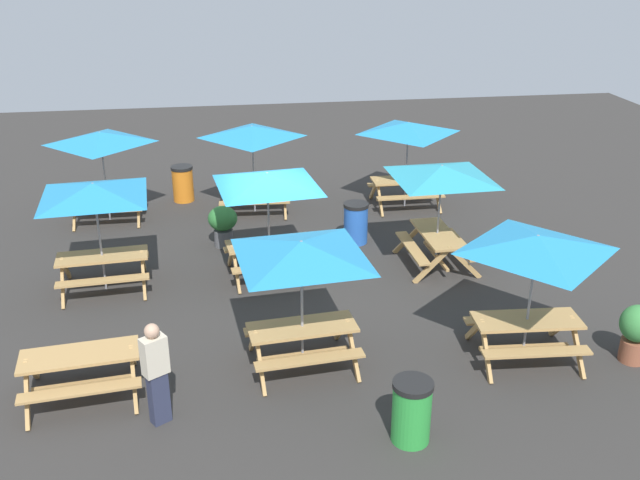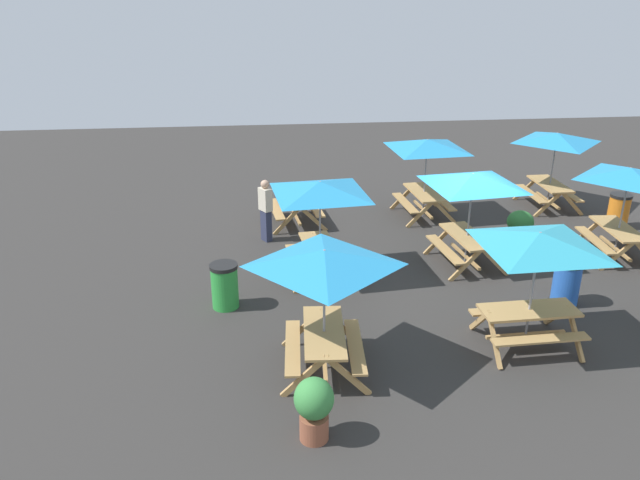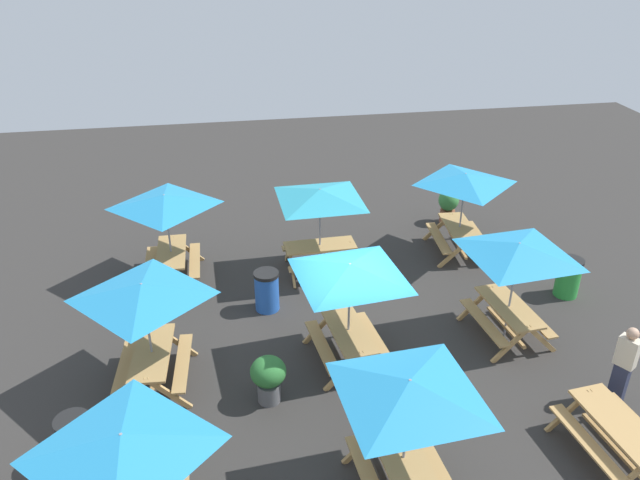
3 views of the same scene
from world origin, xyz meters
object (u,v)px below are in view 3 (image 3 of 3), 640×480
Objects in this scene: picnic_table_4 at (409,396)px; picnic_table_6 at (124,451)px; picnic_table_7 at (165,207)px; picnic_table_8 at (465,185)px; picnic_table_2 at (320,201)px; potted_plant_1 at (448,204)px; picnic_table_1 at (143,298)px; trash_bin_green at (568,277)px; picnic_table_3 at (617,431)px; person_standing at (624,363)px; trash_bin_blue at (267,291)px; picnic_table_0 at (518,256)px; trash_bin_orange at (77,442)px; potted_plant_0 at (268,376)px; picnic_table_5 at (350,278)px.

picnic_table_4 is 4.01m from picnic_table_6.
picnic_table_7 and picnic_table_8 have the same top height.
potted_plant_1 is at bearing 25.69° from picnic_table_2.
trash_bin_green is at bearing 103.02° from picnic_table_1.
picnic_table_4 is 1.21× the size of picnic_table_8.
picnic_table_6 is at bearing -92.34° from picnic_table_3.
picnic_table_1 reaches higher than person_standing.
picnic_table_2 is at bearing 135.02° from trash_bin_blue.
potted_plant_1 is at bearing 103.40° from picnic_table_7.
picnic_table_2 is 3.73m from picnic_table_7.
potted_plant_1 is at bearing 167.50° from picnic_table_0.
potted_plant_1 is (-9.13, 0.37, 0.03)m from picnic_table_3.
picnic_table_8 is (-4.10, 7.79, 0.00)m from picnic_table_1.
picnic_table_0 is at bearing 62.89° from picnic_table_7.
trash_bin_orange reaches higher than potted_plant_0.
picnic_table_1 is (0.31, -7.45, 0.00)m from picnic_table_0.
picnic_table_8 is at bearing 3.83° from picnic_table_2.
picnic_table_4 is at bearing 95.72° from picnic_table_6.
potted_plant_0 is at bearing -131.32° from person_standing.
picnic_table_6 reaches higher than potted_plant_0.
picnic_table_5 is 2.42m from potted_plant_0.
picnic_table_6 is at bearing 4.15° from picnic_table_1.
picnic_table_1 reaches higher than trash_bin_green.
picnic_table_6 is at bearing -36.60° from potted_plant_0.
picnic_table_6 is (3.72, 0.04, 0.00)m from picnic_table_1.
picnic_table_2 is at bearing 85.58° from picnic_table_7.
trash_bin_blue is (1.51, -1.51, -1.49)m from picnic_table_2.
person_standing is at bearing 55.90° from trash_bin_blue.
picnic_table_5 and picnic_table_6 have the same top height.
person_standing is at bearing 54.50° from picnic_table_7.
picnic_table_7 is at bearing -179.41° from picnic_table_1.
picnic_table_5 is 5.39m from picnic_table_7.
picnic_table_0 is 3.58m from picnic_table_5.
picnic_table_0 is 4.92m from picnic_table_2.
picnic_table_6 is 8.84m from person_standing.
trash_bin_orange reaches higher than picnic_table_3.
picnic_table_8 is 1.40× the size of person_standing.
trash_bin_orange is (-1.47, -5.15, -1.49)m from picnic_table_4.
picnic_table_2 is (-3.42, -3.53, 0.00)m from picnic_table_0.
picnic_table_4 is at bearing -24.00° from potted_plant_1.
picnic_table_2 is 4.96m from potted_plant_1.
picnic_table_5 is at bearing 134.88° from picnic_table_6.
trash_bin_green is at bearing 75.56° from picnic_table_7.
trash_bin_green is at bearing 18.62° from potted_plant_1.
trash_bin_blue is at bearing -94.93° from trash_bin_green.
picnic_table_4 is at bearing 27.41° from picnic_table_7.
picnic_table_4 is 1.69× the size of person_standing.
picnic_table_3 is 1.53m from person_standing.
picnic_table_7 is at bearing -76.54° from potted_plant_1.
picnic_table_0 reaches higher than trash_bin_blue.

